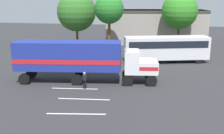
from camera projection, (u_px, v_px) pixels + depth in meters
ground_plane at (139, 81)px, 28.14m from camera, size 120.00×120.00×0.00m
lane_stripe_near at (75, 89)px, 25.90m from camera, size 4.38×0.73×0.01m
lane_stripe_mid at (84, 99)px, 23.21m from camera, size 4.39×0.64×0.01m
lane_stripe_far at (76, 114)px, 20.25m from camera, size 4.37×0.89×0.01m
semi_truck at (79, 58)px, 27.41m from camera, size 14.38×4.81×4.50m
person_bystander at (85, 80)px, 25.69m from camera, size 0.34×0.46×1.63m
parked_bus at (166, 47)px, 36.12m from camera, size 11.27×5.55×3.40m
parked_car at (63, 50)px, 40.49m from camera, size 4.54×2.17×1.57m
tree_left at (109, 9)px, 43.31m from camera, size 4.68×4.68×8.97m
tree_center at (76, 12)px, 47.50m from camera, size 6.74×6.74×9.35m
tree_right at (180, 11)px, 45.40m from camera, size 5.96×5.96×9.21m
building_backdrop at (155, 25)px, 51.47m from camera, size 19.02×8.78×6.18m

